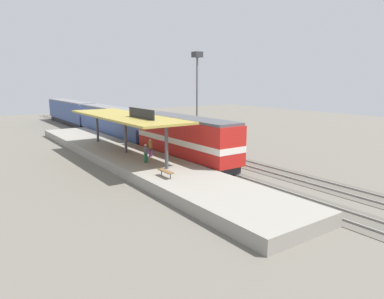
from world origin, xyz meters
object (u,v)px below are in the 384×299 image
Objects in this scene: locomotive at (185,139)px; person_walking at (146,152)px; person_waiting at (150,147)px; light_mast at (197,78)px; platform_bench at (166,171)px; passenger_carriage_front at (114,122)px; passenger_carriage_rear at (71,112)px.

person_walking is (-5.05, -1.27, -0.56)m from locomotive.
locomotive reaches higher than person_waiting.
person_waiting is at bearing -144.76° from light_mast.
platform_bench is 0.15× the size of light_mast.
person_walking is (-5.05, -19.27, -0.46)m from passenger_carriage_front.
person_waiting is at bearing -95.23° from passenger_carriage_rear.
passenger_carriage_rear is (0.00, 38.80, -0.10)m from locomotive.
person_waiting is 1.00× the size of person_walking.
passenger_carriage_front reaches higher than person_walking.
locomotive is 13.14m from light_mast.
locomotive is 3.60m from person_waiting.
light_mast reaches higher than locomotive.
platform_bench is 0.12× the size of locomotive.
platform_bench is at bearing -133.48° from locomotive.
passenger_carriage_front is 19.93m from person_walking.
light_mast is 6.84× the size of person_waiting.
platform_bench is 0.08× the size of passenger_carriage_front.
platform_bench is at bearing -132.54° from light_mast.
light_mast is at bearing 35.24° from person_waiting.
light_mast is (13.80, 15.04, 7.05)m from platform_bench.
platform_bench is 0.99× the size of person_waiting.
locomotive reaches higher than platform_bench.
platform_bench is at bearing -109.61° from person_waiting.
light_mast reaches higher than passenger_carriage_rear.
passenger_carriage_rear reaches higher than person_walking.
person_walking is (-12.85, -9.99, -6.54)m from light_mast.
locomotive is 5.24m from person_walking.
locomotive is at bearing 46.52° from platform_bench.
platform_bench is 21.60m from light_mast.
passenger_carriage_rear is 40.39m from person_walking.
locomotive is 1.23× the size of light_mast.
light_mast is 15.28m from person_waiting.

